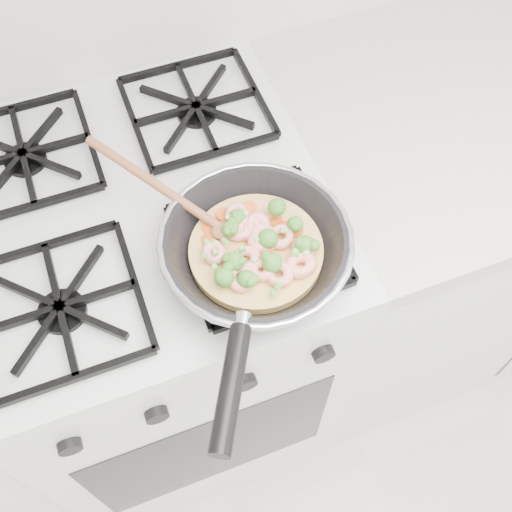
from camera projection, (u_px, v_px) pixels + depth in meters
name	position (u px, v px, depth m)	size (l,w,h in m)	color
stove	(170.00, 321.00, 1.37)	(0.60, 0.60, 0.92)	white
counter_right	(482.00, 217.00, 1.52)	(1.00, 0.60, 0.90)	white
skillet	(255.00, 249.00, 0.88)	(0.32, 0.50, 0.10)	black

